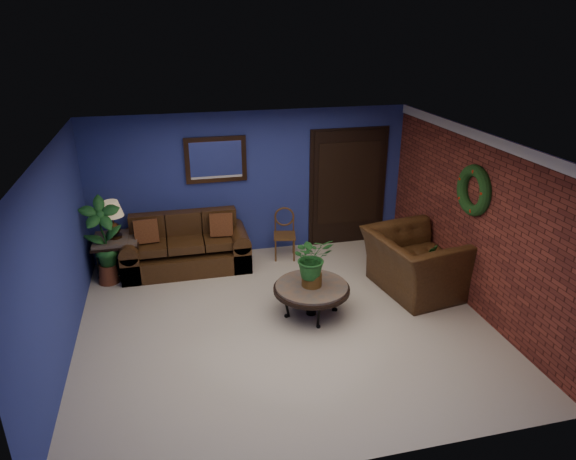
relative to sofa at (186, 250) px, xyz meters
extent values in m
plane|color=#BDAE9D|center=(1.21, -2.08, -0.30)|extent=(5.50, 5.50, 0.00)
cube|color=navy|center=(1.21, 0.42, 0.95)|extent=(5.50, 0.04, 2.50)
cube|color=navy|center=(-1.54, -2.08, 0.95)|extent=(0.04, 5.00, 2.50)
cube|color=maroon|center=(3.96, -2.08, 0.95)|extent=(0.04, 5.00, 2.50)
cube|color=silver|center=(1.21, -2.08, 2.20)|extent=(5.50, 5.00, 0.02)
cube|color=white|center=(3.93, -2.08, 2.13)|extent=(0.03, 5.00, 0.14)
cube|color=#3D2414|center=(0.61, 0.38, 1.42)|extent=(1.02, 0.06, 0.77)
cube|color=black|center=(2.96, 0.39, 0.75)|extent=(1.44, 0.06, 2.18)
torus|color=black|center=(3.90, -2.03, 1.40)|extent=(0.16, 0.72, 0.72)
cube|color=#422712|center=(0.00, -0.08, -0.14)|extent=(2.06, 0.89, 0.34)
cube|color=#422712|center=(0.00, 0.25, 0.17)|extent=(1.76, 0.24, 0.84)
cube|color=#422712|center=(-0.59, -0.13, 0.18)|extent=(0.57, 0.61, 0.13)
cube|color=#422712|center=(0.00, -0.13, 0.18)|extent=(0.57, 0.61, 0.13)
cube|color=#422712|center=(0.59, -0.13, 0.18)|extent=(0.57, 0.61, 0.13)
cube|color=#422712|center=(-0.88, -0.08, -0.07)|extent=(0.30, 0.89, 0.47)
cube|color=#422712|center=(0.88, -0.08, -0.07)|extent=(0.30, 0.89, 0.47)
cube|color=brown|center=(-0.60, -0.10, 0.44)|extent=(0.38, 0.11, 0.38)
cube|color=brown|center=(0.60, -0.10, 0.44)|extent=(0.38, 0.11, 0.38)
cylinder|color=#4E4844|center=(1.63, -1.94, 0.13)|extent=(1.01, 1.01, 0.05)
cylinder|color=black|center=(1.63, -1.94, 0.10)|extent=(1.07, 1.07, 0.05)
cylinder|color=black|center=(1.63, -1.94, -0.10)|extent=(0.14, 0.14, 0.41)
cube|color=#4E4844|center=(-1.09, -0.03, 0.33)|extent=(0.68, 0.68, 0.05)
cube|color=black|center=(-1.09, -0.03, 0.29)|extent=(0.72, 0.72, 0.04)
cube|color=black|center=(-1.09, -0.03, -0.18)|extent=(0.61, 0.61, 0.03)
cylinder|color=black|center=(-1.37, -0.31, 0.01)|extent=(0.03, 0.03, 0.63)
cylinder|color=black|center=(-0.80, -0.31, 0.01)|extent=(0.03, 0.03, 0.63)
cylinder|color=black|center=(-1.37, 0.26, 0.01)|extent=(0.03, 0.03, 0.63)
cylinder|color=black|center=(-0.80, 0.26, 0.01)|extent=(0.03, 0.03, 0.63)
cylinder|color=#3D2414|center=(-1.09, -0.03, 0.37)|extent=(0.21, 0.21, 0.04)
sphere|color=#3D2414|center=(-1.09, -0.03, 0.48)|extent=(0.20, 0.20, 0.20)
cylinder|color=#3D2414|center=(-1.09, -0.03, 0.64)|extent=(0.02, 0.02, 0.25)
cone|color=#A08661|center=(-1.09, -0.03, 0.82)|extent=(0.36, 0.36, 0.25)
cube|color=brown|center=(1.69, -0.03, 0.11)|extent=(0.44, 0.44, 0.04)
torus|color=brown|center=(1.72, 0.14, 0.40)|extent=(0.35, 0.10, 0.35)
cylinder|color=brown|center=(1.50, -0.15, -0.11)|extent=(0.03, 0.03, 0.39)
cylinder|color=brown|center=(1.81, -0.22, -0.11)|extent=(0.03, 0.03, 0.39)
cylinder|color=brown|center=(1.57, 0.16, -0.11)|extent=(0.03, 0.03, 0.39)
cylinder|color=brown|center=(1.88, 0.10, -0.11)|extent=(0.03, 0.03, 0.39)
imported|color=#422712|center=(3.36, -1.62, 0.16)|extent=(1.44, 1.59, 0.92)
cylinder|color=brown|center=(1.63, -1.94, 0.25)|extent=(0.28, 0.28, 0.18)
imported|color=#184F1D|center=(1.63, -1.94, 0.59)|extent=(0.57, 0.51, 0.61)
cylinder|color=brown|center=(3.56, -1.59, -0.20)|extent=(0.26, 0.26, 0.20)
imported|color=#184F1D|center=(3.56, -1.59, 0.14)|extent=(0.33, 0.27, 0.59)
cylinder|color=brown|center=(-1.24, -0.26, -0.15)|extent=(0.34, 0.34, 0.30)
imported|color=#184F1D|center=(-1.24, -0.26, 0.52)|extent=(0.67, 0.51, 1.16)
camera|label=1|loc=(-0.15, -7.98, 3.59)|focal=32.00mm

